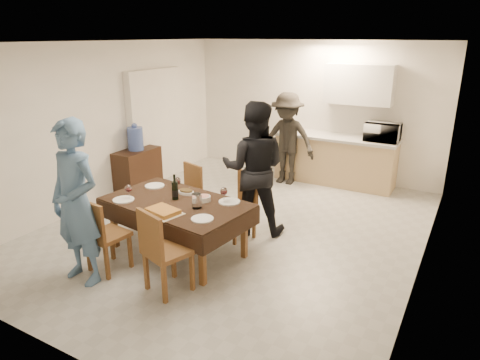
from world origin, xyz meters
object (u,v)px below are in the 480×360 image
object	(u,v)px
savoury_tart	(163,211)
microwave	(383,132)
person_kitchen	(287,139)
wine_bottle	(175,187)
dining_table	(176,204)
water_pitcher	(197,201)
person_far	(254,169)
water_jug	(135,139)
person_near	(76,203)
console	(138,171)

from	to	relation	value
savoury_tart	microwave	bearing A→B (deg)	68.20
savoury_tart	person_kitchen	size ratio (longest dim) A/B	0.25
wine_bottle	dining_table	bearing A→B (deg)	-45.00
water_pitcher	microwave	size ratio (longest dim) A/B	0.31
dining_table	water_pitcher	size ratio (longest dim) A/B	10.70
person_far	person_kitchen	size ratio (longest dim) A/B	1.09
savoury_tart	person_kitchen	distance (m)	3.60
savoury_tart	person_kitchen	bearing A→B (deg)	90.00
water_pitcher	person_far	xyz separation A→B (m)	(0.20, 1.10, 0.14)
microwave	person_kitchen	world-z (taller)	person_kitchen
water_jug	person_kitchen	xyz separation A→B (m)	(2.08, 1.77, -0.13)
water_jug	savoury_tart	distance (m)	2.78
water_jug	microwave	xyz separation A→B (m)	(3.70, 2.22, 0.09)
water_pitcher	person_far	distance (m)	1.13
water_pitcher	person_near	world-z (taller)	person_near
dining_table	savoury_tart	world-z (taller)	savoury_tart
person_near	person_far	xyz separation A→B (m)	(1.10, 2.10, -0.00)
microwave	person_near	size ratio (longest dim) A/B	0.31
console	water_jug	world-z (taller)	water_jug
water_pitcher	person_kitchen	size ratio (longest dim) A/B	0.11
console	water_jug	bearing A→B (deg)	0.00
water_jug	person_far	xyz separation A→B (m)	(2.53, -0.40, -0.05)
water_pitcher	savoury_tart	world-z (taller)	water_pitcher
console	microwave	size ratio (longest dim) A/B	1.44
console	person_kitchen	world-z (taller)	person_kitchen
dining_table	wine_bottle	bearing A→B (deg)	142.28
savoury_tart	dining_table	bearing A→B (deg)	104.74
water_pitcher	person_near	xyz separation A→B (m)	(-0.90, -1.00, 0.14)
console	microwave	xyz separation A→B (m)	(3.70, 2.22, 0.68)
microwave	person_far	distance (m)	2.87
wine_bottle	microwave	bearing A→B (deg)	63.95
water_jug	console	bearing A→B (deg)	0.00
console	water_pitcher	world-z (taller)	water_pitcher
water_jug	person_far	distance (m)	2.56
person_far	water_jug	bearing A→B (deg)	-30.34
wine_bottle	water_pitcher	distance (m)	0.42
water_pitcher	microwave	bearing A→B (deg)	69.78
dining_table	person_kitchen	world-z (taller)	person_kitchen
console	water_pitcher	xyz separation A→B (m)	(2.33, -1.50, 0.41)
person_near	water_jug	bearing A→B (deg)	122.09
water_jug	savoury_tart	xyz separation A→B (m)	(2.08, -1.83, -0.25)
wine_bottle	water_pitcher	xyz separation A→B (m)	(0.40, -0.10, -0.08)
dining_table	person_kitchen	xyz separation A→B (m)	(0.10, 3.22, 0.18)
person_kitchen	dining_table	bearing A→B (deg)	-91.78
microwave	water_jug	bearing A→B (deg)	30.91
savoury_tart	person_near	distance (m)	0.96
savoury_tart	water_pitcher	bearing A→B (deg)	52.85
wine_bottle	person_near	bearing A→B (deg)	-114.44
water_jug	microwave	size ratio (longest dim) A/B	0.68
water_jug	microwave	distance (m)	4.31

